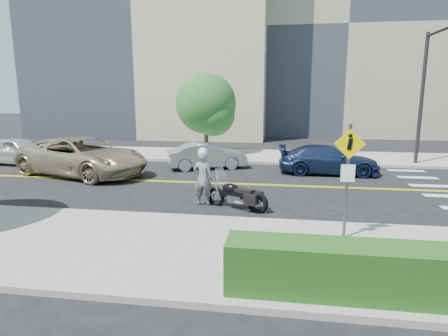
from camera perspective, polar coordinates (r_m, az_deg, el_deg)
ground_plane at (r=16.70m, az=-0.10°, el=-2.37°), size 120.00×120.00×0.00m
sidewalk_near at (r=9.68m, az=-7.03°, el=-12.07°), size 60.00×5.00×0.15m
sidewalk_far at (r=23.99m, az=2.64°, el=1.89°), size 60.00×5.00×0.15m
building_left at (r=40.98m, az=-10.07°, el=22.98°), size 22.00×14.00×25.00m
building_mid at (r=42.87m, az=16.90°, el=18.75°), size 18.00×14.00×20.00m
traffic_light at (r=22.45m, az=28.90°, el=11.73°), size 0.28×4.50×7.00m
pedestrian_sign at (r=10.08m, az=18.35°, el=-0.40°), size 0.78×0.08×3.00m
motorcyclist at (r=13.24m, az=-3.20°, el=-1.35°), size 0.74×0.51×2.07m
motorcycle at (r=12.86m, az=1.95°, el=-3.23°), size 2.39×1.50×1.39m
suv at (r=19.58m, az=-20.76°, el=1.68°), size 7.34×5.01×1.87m
parked_car_white at (r=24.27m, az=-28.88°, el=2.31°), size 4.70×2.27×1.55m
parked_car_silver at (r=20.02m, az=-2.59°, el=1.87°), size 4.43×2.89×1.38m
parked_car_blue at (r=19.36m, az=15.60°, el=1.22°), size 4.90×2.01×1.42m
tree_far_a at (r=24.28m, az=-2.76°, el=9.77°), size 3.88×3.88×5.30m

